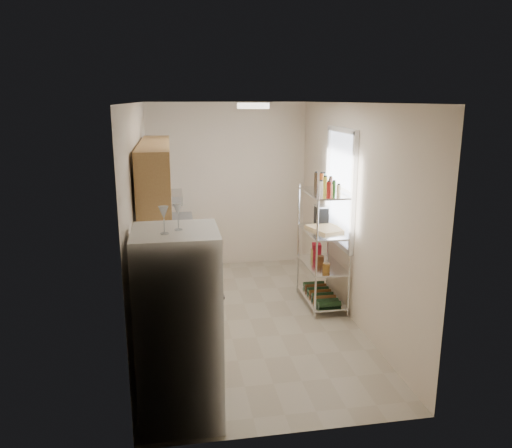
% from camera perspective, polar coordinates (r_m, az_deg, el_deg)
% --- Properties ---
extents(room, '(2.52, 4.42, 2.62)m').
position_cam_1_polar(room, '(5.84, -0.78, 0.84)').
color(room, '#B1A68F').
rests_on(room, ground).
extents(counter_run, '(0.63, 3.51, 0.90)m').
position_cam_1_polar(counter_run, '(6.44, -9.52, -5.96)').
color(counter_run, tan).
rests_on(counter_run, ground).
extents(upper_cabinets, '(0.33, 2.20, 0.72)m').
position_cam_1_polar(upper_cabinets, '(5.78, -11.39, 5.57)').
color(upper_cabinets, tan).
rests_on(upper_cabinets, room).
extents(range_hood, '(0.50, 0.60, 0.12)m').
position_cam_1_polar(range_hood, '(6.64, -10.57, 3.00)').
color(range_hood, '#B7BABC').
rests_on(range_hood, room).
extents(window, '(0.06, 1.00, 1.46)m').
position_cam_1_polar(window, '(6.42, 9.61, 4.13)').
color(window, white).
rests_on(window, room).
extents(bakers_rack, '(0.45, 0.90, 1.73)m').
position_cam_1_polar(bakers_rack, '(6.39, 7.75, 0.11)').
color(bakers_rack, silver).
rests_on(bakers_rack, ground).
extents(ceiling_dome, '(0.34, 0.34, 0.05)m').
position_cam_1_polar(ceiling_dome, '(5.39, -0.32, 13.36)').
color(ceiling_dome, white).
rests_on(ceiling_dome, room).
extents(refrigerator, '(0.68, 0.68, 1.64)m').
position_cam_1_polar(refrigerator, '(4.22, -8.81, -11.55)').
color(refrigerator, silver).
rests_on(refrigerator, ground).
extents(wine_glass_a, '(0.08, 0.08, 0.21)m').
position_cam_1_polar(wine_glass_a, '(3.91, -8.91, 0.83)').
color(wine_glass_a, silver).
rests_on(wine_glass_a, refrigerator).
extents(wine_glass_b, '(0.08, 0.08, 0.21)m').
position_cam_1_polar(wine_glass_b, '(3.82, -10.48, 0.43)').
color(wine_glass_b, silver).
rests_on(wine_glass_b, refrigerator).
extents(rice_cooker, '(0.28, 0.28, 0.22)m').
position_cam_1_polar(rice_cooker, '(5.95, -10.43, -2.02)').
color(rice_cooker, silver).
rests_on(rice_cooker, counter_run).
extents(frying_pan_large, '(0.30, 0.30, 0.04)m').
position_cam_1_polar(frying_pan_large, '(6.50, -10.67, -1.47)').
color(frying_pan_large, black).
rests_on(frying_pan_large, counter_run).
extents(frying_pan_small, '(0.26, 0.26, 0.04)m').
position_cam_1_polar(frying_pan_small, '(6.95, -10.13, -0.45)').
color(frying_pan_small, black).
rests_on(frying_pan_small, counter_run).
extents(cutting_board, '(0.50, 0.57, 0.03)m').
position_cam_1_polar(cutting_board, '(6.45, 8.09, -0.52)').
color(cutting_board, tan).
rests_on(cutting_board, bakers_rack).
extents(espresso_machine, '(0.14, 0.22, 0.25)m').
position_cam_1_polar(espresso_machine, '(6.72, 7.46, 1.04)').
color(espresso_machine, black).
rests_on(espresso_machine, bakers_rack).
extents(storage_bag, '(0.14, 0.17, 0.18)m').
position_cam_1_polar(storage_bag, '(6.82, 6.94, -2.98)').
color(storage_bag, maroon).
rests_on(storage_bag, bakers_rack).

